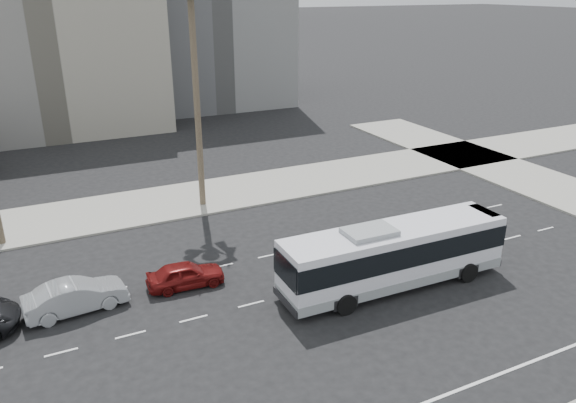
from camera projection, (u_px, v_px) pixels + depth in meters
ground at (352, 278)px, 30.31m from camera, size 700.00×700.00×0.00m
sidewalk_north at (247, 190)px, 43.25m from camera, size 120.00×7.00×0.15m
midrise_beige_west at (39, 44)px, 59.78m from camera, size 24.00×18.00×18.00m
midrise_gray_center at (196, 1)px, 72.32m from camera, size 20.00×20.00×26.00m
city_bus at (394, 254)px, 28.94m from camera, size 12.60×3.08×3.61m
car_a at (186, 275)px, 29.29m from camera, size 1.89×4.18×1.39m
car_b at (76, 296)px, 27.05m from camera, size 2.18×5.00×1.60m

